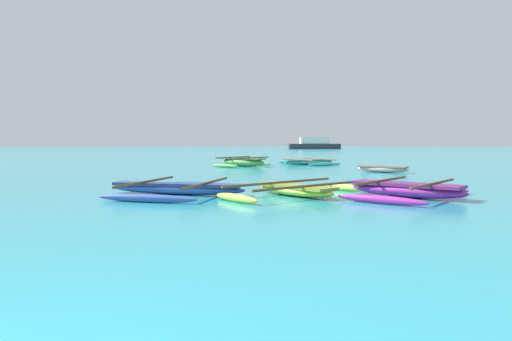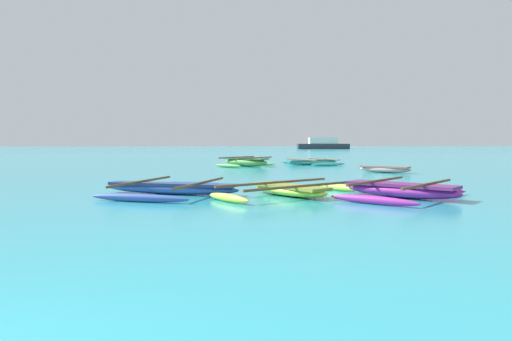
{
  "view_description": "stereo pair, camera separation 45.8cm",
  "coord_description": "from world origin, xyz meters",
  "px_view_note": "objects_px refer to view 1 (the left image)",
  "views": [
    {
      "loc": [
        2.12,
        -1.77,
        1.47
      ],
      "look_at": [
        3.73,
        16.87,
        0.25
      ],
      "focal_mm": 32.0,
      "sensor_mm": 36.0,
      "label": 1
    },
    {
      "loc": [
        2.57,
        -1.8,
        1.47
      ],
      "look_at": [
        3.73,
        16.87,
        0.25
      ],
      "focal_mm": 32.0,
      "sensor_mm": 36.0,
      "label": 2
    }
  ],
  "objects_px": {
    "moored_boat_4": "(176,188)",
    "moored_boat_3": "(383,169)",
    "moored_boat_0": "(309,162)",
    "moored_boat_5": "(243,162)",
    "moored_boat_2": "(295,190)",
    "moored_boat_1": "(407,190)",
    "distant_ferry": "(314,144)"
  },
  "relations": [
    {
      "from": "moored_boat_0",
      "to": "moored_boat_3",
      "type": "relative_size",
      "value": 1.78
    },
    {
      "from": "moored_boat_4",
      "to": "distant_ferry",
      "type": "distance_m",
      "value": 71.46
    },
    {
      "from": "moored_boat_2",
      "to": "moored_boat_5",
      "type": "distance_m",
      "value": 14.19
    },
    {
      "from": "moored_boat_1",
      "to": "moored_boat_2",
      "type": "relative_size",
      "value": 0.93
    },
    {
      "from": "moored_boat_2",
      "to": "distant_ferry",
      "type": "distance_m",
      "value": 71.24
    },
    {
      "from": "moored_boat_4",
      "to": "moored_boat_1",
      "type": "bearing_deg",
      "value": 8.59
    },
    {
      "from": "moored_boat_0",
      "to": "moored_boat_5",
      "type": "xyz_separation_m",
      "value": [
        -4.15,
        -1.42,
        0.09
      ]
    },
    {
      "from": "moored_boat_1",
      "to": "moored_boat_5",
      "type": "distance_m",
      "value": 15.15
    },
    {
      "from": "moored_boat_2",
      "to": "moored_boat_4",
      "type": "distance_m",
      "value": 3.26
    },
    {
      "from": "moored_boat_5",
      "to": "distant_ferry",
      "type": "xyz_separation_m",
      "value": [
        16.17,
        55.33,
        0.58
      ]
    },
    {
      "from": "moored_boat_2",
      "to": "distant_ferry",
      "type": "relative_size",
      "value": 0.47
    },
    {
      "from": "moored_boat_3",
      "to": "moored_boat_4",
      "type": "relative_size",
      "value": 0.54
    },
    {
      "from": "moored_boat_4",
      "to": "moored_boat_5",
      "type": "bearing_deg",
      "value": 98.45
    },
    {
      "from": "moored_boat_3",
      "to": "moored_boat_4",
      "type": "distance_m",
      "value": 11.88
    },
    {
      "from": "moored_boat_1",
      "to": "moored_boat_3",
      "type": "bearing_deg",
      "value": 117.15
    },
    {
      "from": "moored_boat_0",
      "to": "moored_boat_5",
      "type": "relative_size",
      "value": 1.09
    },
    {
      "from": "moored_boat_5",
      "to": "moored_boat_0",
      "type": "bearing_deg",
      "value": 61.2
    },
    {
      "from": "moored_boat_2",
      "to": "moored_boat_3",
      "type": "relative_size",
      "value": 1.92
    },
    {
      "from": "moored_boat_0",
      "to": "moored_boat_4",
      "type": "distance_m",
      "value": 16.48
    },
    {
      "from": "moored_boat_1",
      "to": "moored_boat_3",
      "type": "relative_size",
      "value": 1.77
    },
    {
      "from": "distant_ferry",
      "to": "moored_boat_2",
      "type": "bearing_deg",
      "value": -102.62
    },
    {
      "from": "moored_boat_4",
      "to": "moored_boat_3",
      "type": "bearing_deg",
      "value": 61.43
    },
    {
      "from": "moored_boat_0",
      "to": "moored_boat_5",
      "type": "distance_m",
      "value": 4.39
    },
    {
      "from": "moored_boat_0",
      "to": "distant_ferry",
      "type": "distance_m",
      "value": 55.24
    },
    {
      "from": "moored_boat_1",
      "to": "moored_boat_3",
      "type": "xyz_separation_m",
      "value": [
        2.76,
        9.11,
        -0.02
      ]
    },
    {
      "from": "moored_boat_0",
      "to": "moored_boat_3",
      "type": "height_order",
      "value": "moored_boat_0"
    },
    {
      "from": "moored_boat_3",
      "to": "distant_ferry",
      "type": "relative_size",
      "value": 0.24
    },
    {
      "from": "moored_boat_5",
      "to": "moored_boat_4",
      "type": "bearing_deg",
      "value": -58.51
    },
    {
      "from": "moored_boat_0",
      "to": "moored_boat_5",
      "type": "bearing_deg",
      "value": 173.06
    },
    {
      "from": "moored_boat_3",
      "to": "moored_boat_5",
      "type": "distance_m",
      "value": 8.39
    },
    {
      "from": "moored_boat_2",
      "to": "moored_boat_5",
      "type": "xyz_separation_m",
      "value": [
        -0.6,
        14.18,
        0.09
      ]
    },
    {
      "from": "moored_boat_0",
      "to": "moored_boat_3",
      "type": "xyz_separation_m",
      "value": [
        2.05,
        -7.06,
        0.01
      ]
    }
  ]
}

